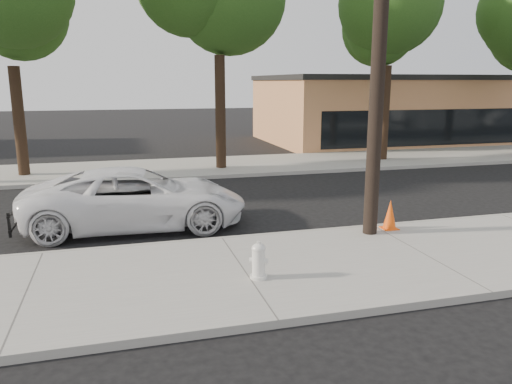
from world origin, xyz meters
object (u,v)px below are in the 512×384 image
utility_pole (379,41)px  fire_hydrant (259,261)px  police_cruiser (137,198)px  traffic_cone (390,215)px

utility_pole → fire_hydrant: utility_pole is taller
utility_pole → fire_hydrant: size_ratio=13.10×
utility_pole → police_cruiser: (-5.48, 2.56, -3.90)m
police_cruiser → fire_hydrant: 5.07m
fire_hydrant → traffic_cone: 4.68m
traffic_cone → utility_pole: bearing=-163.1°
fire_hydrant → traffic_cone: (4.09, 2.26, 0.03)m
utility_pole → police_cruiser: utility_pole is taller
traffic_cone → police_cruiser: bearing=159.0°
utility_pole → police_cruiser: size_ratio=1.57×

